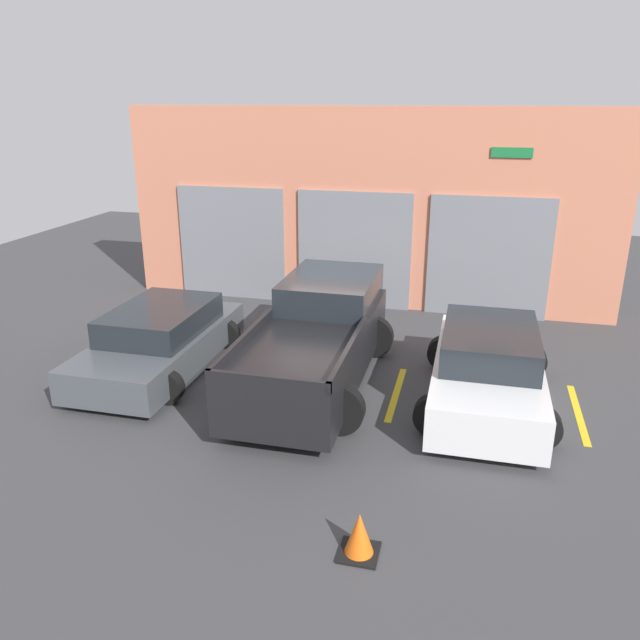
% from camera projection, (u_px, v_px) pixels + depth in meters
% --- Properties ---
extents(ground_plane, '(28.00, 28.00, 0.00)m').
position_uv_depth(ground_plane, '(335.00, 349.00, 13.20)').
color(ground_plane, '#3D3D3F').
extents(shophouse_building, '(12.13, 0.68, 4.85)m').
position_uv_depth(shophouse_building, '(365.00, 211.00, 15.40)').
color(shophouse_building, '#D17A5B').
rests_on(shophouse_building, ground).
extents(pickup_truck, '(2.50, 5.22, 1.71)m').
position_uv_depth(pickup_truck, '(317.00, 338.00, 11.53)').
color(pickup_truck, black).
rests_on(pickup_truck, ground).
extents(sedan_white, '(2.23, 4.22, 1.36)m').
position_uv_depth(sedan_white, '(488.00, 369.00, 10.67)').
color(sedan_white, white).
rests_on(sedan_white, ground).
extents(sedan_side, '(2.20, 4.28, 1.23)m').
position_uv_depth(sedan_side, '(161.00, 340.00, 12.10)').
color(sedan_side, '#474C51').
rests_on(sedan_side, ground).
extents(parking_stripe_far_left, '(0.12, 2.20, 0.01)m').
position_uv_depth(parking_stripe_far_left, '(93.00, 360.00, 12.62)').
color(parking_stripe_far_left, gold).
rests_on(parking_stripe_far_left, ground).
extents(parking_stripe_left, '(0.12, 2.20, 0.01)m').
position_uv_depth(parking_stripe_left, '(236.00, 376.00, 11.92)').
color(parking_stripe_left, gold).
rests_on(parking_stripe_left, ground).
extents(parking_stripe_centre, '(0.12, 2.20, 0.01)m').
position_uv_depth(parking_stripe_centre, '(396.00, 393.00, 11.21)').
color(parking_stripe_centre, gold).
rests_on(parking_stripe_centre, ground).
extents(parking_stripe_right, '(0.12, 2.20, 0.01)m').
position_uv_depth(parking_stripe_right, '(578.00, 413.00, 10.50)').
color(parking_stripe_right, gold).
rests_on(parking_stripe_right, ground).
extents(traffic_cone, '(0.47, 0.47, 0.55)m').
position_uv_depth(traffic_cone, '(359.00, 535.00, 7.20)').
color(traffic_cone, black).
rests_on(traffic_cone, ground).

